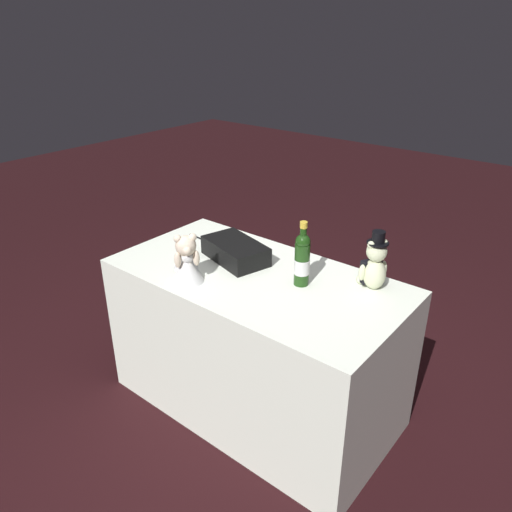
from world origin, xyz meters
TOP-DOWN VIEW (x-y plane):
  - ground_plane at (0.00, 0.00)m, footprint 12.00×12.00m
  - reception_table at (0.00, 0.00)m, footprint 1.43×0.74m
  - teddy_bear_groom at (-0.49, -0.24)m, footprint 0.14×0.13m
  - teddy_bear_bride at (0.22, 0.24)m, footprint 0.20×0.19m
  - champagne_bottle at (-0.22, -0.06)m, footprint 0.07×0.07m
  - signing_pen at (0.52, -0.14)m, footprint 0.15×0.02m
  - gift_case_black at (0.19, -0.06)m, footprint 0.39×0.29m

SIDE VIEW (x-z plane):
  - ground_plane at x=0.00m, z-range 0.00..0.00m
  - reception_table at x=0.00m, z-range 0.00..0.78m
  - signing_pen at x=0.52m, z-range 0.78..0.79m
  - gift_case_black at x=0.19m, z-range 0.78..0.88m
  - teddy_bear_bride at x=0.22m, z-range 0.77..1.01m
  - teddy_bear_groom at x=-0.49m, z-range 0.76..1.04m
  - champagne_bottle at x=-0.22m, z-range 0.76..1.07m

